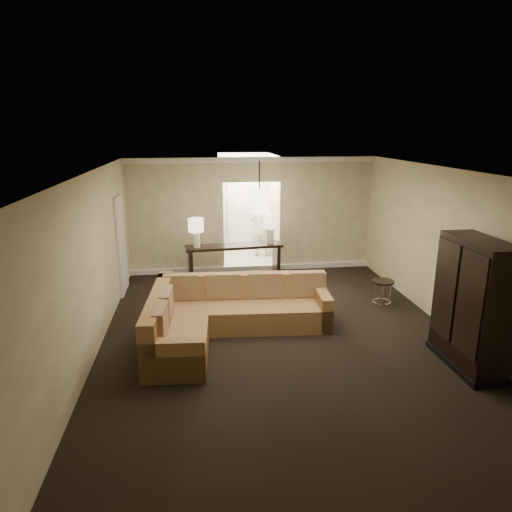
{
  "coord_description": "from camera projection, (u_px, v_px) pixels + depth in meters",
  "views": [
    {
      "loc": [
        -1.37,
        -6.95,
        3.45
      ],
      "look_at": [
        -0.27,
        1.2,
        1.14
      ],
      "focal_mm": 32.0,
      "sensor_mm": 36.0,
      "label": 1
    }
  ],
  "objects": [
    {
      "name": "ground",
      "position": [
        281.0,
        339.0,
        7.74
      ],
      "size": [
        8.0,
        8.0,
        0.0
      ],
      "primitive_type": "plane",
      "color": "black",
      "rests_on": "ground"
    },
    {
      "name": "wall_back",
      "position": [
        252.0,
        215.0,
        11.18
      ],
      "size": [
        6.0,
        0.04,
        2.8
      ],
      "primitive_type": "cube",
      "color": "beige",
      "rests_on": "ground"
    },
    {
      "name": "wall_front",
      "position": [
        380.0,
        401.0,
        3.55
      ],
      "size": [
        6.0,
        0.04,
        2.8
      ],
      "primitive_type": "cube",
      "color": "beige",
      "rests_on": "ground"
    },
    {
      "name": "wall_left",
      "position": [
        90.0,
        267.0,
        6.98
      ],
      "size": [
        0.04,
        8.0,
        2.8
      ],
      "primitive_type": "cube",
      "color": "beige",
      "rests_on": "ground"
    },
    {
      "name": "wall_right",
      "position": [
        456.0,
        253.0,
        7.75
      ],
      "size": [
        0.04,
        8.0,
        2.8
      ],
      "primitive_type": "cube",
      "color": "beige",
      "rests_on": "ground"
    },
    {
      "name": "ceiling",
      "position": [
        284.0,
        172.0,
        6.99
      ],
      "size": [
        6.0,
        8.0,
        0.02
      ],
      "primitive_type": "cube",
      "color": "white",
      "rests_on": "wall_back"
    },
    {
      "name": "crown_molding",
      "position": [
        252.0,
        160.0,
        10.78
      ],
      "size": [
        6.0,
        0.1,
        0.12
      ],
      "primitive_type": "cube",
      "color": "white",
      "rests_on": "wall_back"
    },
    {
      "name": "baseboard",
      "position": [
        252.0,
        268.0,
        11.5
      ],
      "size": [
        6.0,
        0.1,
        0.12
      ],
      "primitive_type": "cube",
      "color": "white",
      "rests_on": "ground"
    },
    {
      "name": "side_door",
      "position": [
        121.0,
        245.0,
        9.75
      ],
      "size": [
        0.05,
        0.9,
        2.1
      ],
      "primitive_type": "cube",
      "color": "white",
      "rests_on": "ground"
    },
    {
      "name": "foyer",
      "position": [
        246.0,
        210.0,
        12.49
      ],
      "size": [
        1.44,
        2.02,
        2.8
      ],
      "color": "beige",
      "rests_on": "ground"
    },
    {
      "name": "sectional_sofa",
      "position": [
        223.0,
        315.0,
        7.8
      ],
      "size": [
        3.2,
        2.5,
        0.92
      ],
      "rotation": [
        0.0,
        0.0,
        -0.06
      ],
      "color": "brown",
      "rests_on": "ground"
    },
    {
      "name": "coffee_table",
      "position": [
        202.0,
        310.0,
        8.48
      ],
      "size": [
        1.09,
        1.09,
        0.38
      ],
      "rotation": [
        0.0,
        0.0,
        0.25
      ],
      "color": "silver",
      "rests_on": "ground"
    },
    {
      "name": "console_table",
      "position": [
        234.0,
        259.0,
        10.59
      ],
      "size": [
        2.26,
        0.7,
        0.86
      ],
      "rotation": [
        0.0,
        0.0,
        0.09
      ],
      "color": "black",
      "rests_on": "ground"
    },
    {
      "name": "armoire",
      "position": [
        472.0,
        307.0,
        6.65
      ],
      "size": [
        0.58,
        1.36,
        1.95
      ],
      "color": "black",
      "rests_on": "ground"
    },
    {
      "name": "drink_table",
      "position": [
        383.0,
        288.0,
        9.07
      ],
      "size": [
        0.43,
        0.43,
        0.54
      ],
      "rotation": [
        0.0,
        0.0,
        0.1
      ],
      "color": "black",
      "rests_on": "ground"
    },
    {
      "name": "table_lamp_left",
      "position": [
        196.0,
        228.0,
        10.2
      ],
      "size": [
        0.34,
        0.34,
        0.66
      ],
      "color": "white",
      "rests_on": "console_table"
    },
    {
      "name": "table_lamp_right",
      "position": [
        270.0,
        225.0,
        10.56
      ],
      "size": [
        0.34,
        0.34,
        0.66
      ],
      "color": "white",
      "rests_on": "console_table"
    },
    {
      "name": "pendant_light",
      "position": [
        259.0,
        201.0,
        9.79
      ],
      "size": [
        0.38,
        0.38,
        1.09
      ],
      "color": "black",
      "rests_on": "ceiling"
    },
    {
      "name": "person",
      "position": [
        261.0,
        225.0,
        12.59
      ],
      "size": [
        0.72,
        0.59,
        1.74
      ],
      "primitive_type": "imported",
      "rotation": [
        0.0,
        0.0,
        2.84
      ],
      "color": "beige",
      "rests_on": "ground"
    }
  ]
}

